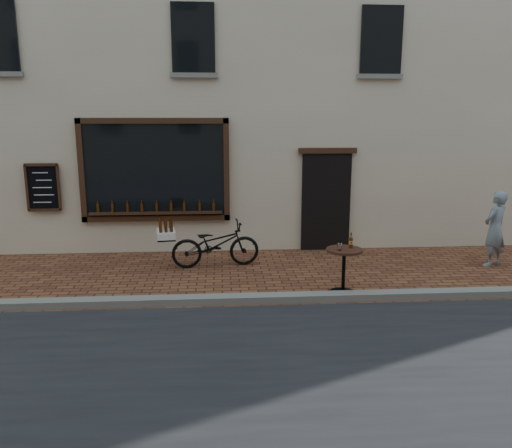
{
  "coord_description": "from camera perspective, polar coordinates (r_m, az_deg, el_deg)",
  "views": [
    {
      "loc": [
        -0.47,
        -7.54,
        2.97
      ],
      "look_at": [
        0.15,
        1.2,
        1.1
      ],
      "focal_mm": 35.0,
      "sensor_mm": 36.0,
      "label": 1
    }
  ],
  "objects": [
    {
      "name": "ground",
      "position": [
        8.12,
        -0.47,
        -9.41
      ],
      "size": [
        90.0,
        90.0,
        0.0
      ],
      "primitive_type": "plane",
      "color": "#562B1B",
      "rests_on": "ground"
    },
    {
      "name": "kerb",
      "position": [
        8.29,
        -0.55,
        -8.52
      ],
      "size": [
        90.0,
        0.25,
        0.12
      ],
      "primitive_type": "cube",
      "color": "slate",
      "rests_on": "ground"
    },
    {
      "name": "bistro_table",
      "position": [
        8.65,
        10.03,
        -4.27
      ],
      "size": [
        0.62,
        0.62,
        1.06
      ],
      "color": "black",
      "rests_on": "ground"
    },
    {
      "name": "shop_building",
      "position": [
        14.2,
        -2.27,
        20.24
      ],
      "size": [
        28.0,
        6.2,
        10.0
      ],
      "color": "beige",
      "rests_on": "ground"
    },
    {
      "name": "pedestrian",
      "position": [
        11.17,
        25.64,
        -0.51
      ],
      "size": [
        0.67,
        0.6,
        1.55
      ],
      "primitive_type": "imported",
      "rotation": [
        0.0,
        0.0,
        3.65
      ],
      "color": "gray",
      "rests_on": "ground"
    },
    {
      "name": "cargo_bicycle",
      "position": [
        10.12,
        -4.85,
        -2.27
      ],
      "size": [
        2.1,
        0.86,
        1.0
      ],
      "rotation": [
        0.0,
        0.0,
        1.71
      ],
      "color": "black",
      "rests_on": "ground"
    }
  ]
}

